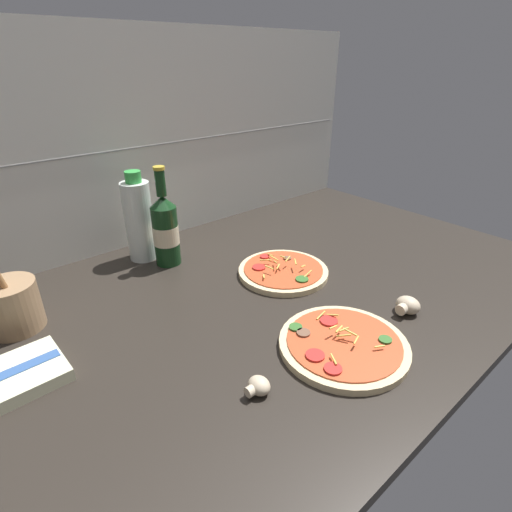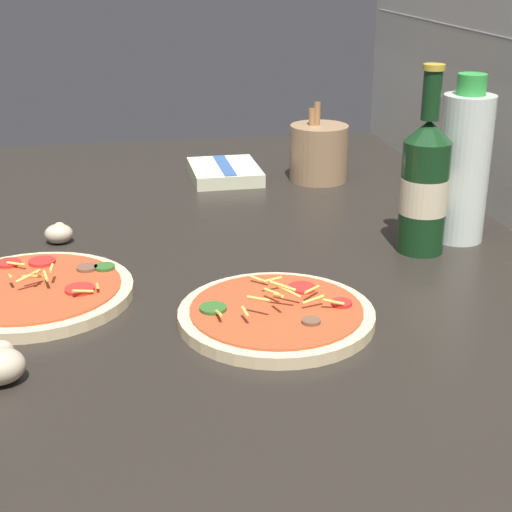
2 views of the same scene
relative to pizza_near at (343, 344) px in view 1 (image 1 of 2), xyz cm
name	(u,v)px [view 1 (image 1 of 2)]	position (x,y,z in cm)	size (l,w,h in cm)	color
counter_slab	(251,303)	(-2.07, 24.54, -2.11)	(160.00, 90.00, 2.50)	#28231E
tile_backsplash	(144,146)	(-2.07, 70.04, 26.64)	(160.00, 1.13, 60.00)	silver
pizza_near	(343,344)	(0.00, 0.00, 0.00)	(24.46, 24.46, 4.03)	beige
pizza_far	(283,271)	(11.53, 28.08, 0.00)	(22.68, 22.68, 5.15)	beige
beer_bottle	(165,229)	(-7.24, 52.69, 8.83)	(6.68, 6.68, 26.04)	#143819
oil_bottle	(139,220)	(-10.87, 59.91, 10.21)	(7.35, 7.35, 24.08)	silver
mushroom_left	(407,305)	(19.78, -1.57, 0.97)	(5.49, 5.23, 3.66)	beige
mushroom_right	(258,386)	(-19.58, 2.05, 0.56)	(4.27, 4.07, 2.85)	beige
utensil_crock	(12,306)	(-45.04, 47.47, 4.34)	(10.59, 10.59, 14.43)	#9E7A56
dish_towel	(15,377)	(-49.16, 30.60, 0.35)	(15.74, 12.67, 2.56)	beige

